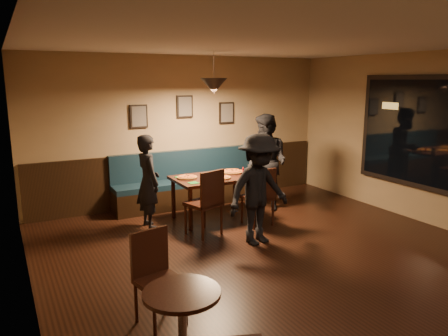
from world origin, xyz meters
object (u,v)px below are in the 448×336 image
diner_right (266,162)px  diner_front (259,190)px  booth_bench (192,179)px  soda_glass (254,172)px  cafe_chair_far (160,280)px  tabasco_bottle (243,170)px  chair_near_right (258,196)px  cafe_table (182,329)px  dining_table (214,198)px  chair_near_left (203,202)px  diner_left (148,182)px

diner_right → diner_front: size_ratio=1.09×
diner_right → booth_bench: bearing=-147.4°
soda_glass → cafe_chair_far: bearing=-137.2°
tabasco_bottle → cafe_chair_far: (-2.47, -2.60, -0.34)m
diner_right → tabasco_bottle: size_ratio=13.35×
diner_right → chair_near_right: bearing=-60.0°
diner_front → cafe_table: size_ratio=2.38×
dining_table → chair_near_left: chair_near_left is taller
chair_near_right → diner_left: bearing=155.3°
diner_right → diner_front: 1.72m
chair_near_right → soda_glass: 0.47m
chair_near_right → diner_right: bearing=46.5°
chair_near_right → cafe_chair_far: (-2.41, -2.04, -0.02)m
chair_near_right → soda_glass: chair_near_right is taller
diner_left → diner_front: size_ratio=0.94×
dining_table → diner_front: (0.05, -1.31, 0.44)m
booth_bench → tabasco_bottle: bearing=-62.2°
dining_table → tabasco_bottle: (0.54, -0.05, 0.43)m
diner_front → cafe_table: diner_front is taller
booth_bench → soda_glass: 1.44m
chair_near_left → cafe_chair_far: (-1.43, -2.04, -0.06)m
chair_near_left → cafe_chair_far: 2.50m
booth_bench → diner_left: 1.46m
dining_table → cafe_chair_far: (-1.93, -2.65, 0.09)m
diner_right → soda_glass: diner_right is taller
chair_near_right → cafe_table: chair_near_right is taller
chair_near_right → tabasco_bottle: chair_near_right is taller
soda_glass → cafe_chair_far: 3.48m
diner_right → soda_glass: size_ratio=12.28×
soda_glass → dining_table: bearing=153.7°
chair_near_right → diner_left: diner_left is taller
diner_left → cafe_table: 3.55m
chair_near_right → diner_front: bearing=-123.0°
diner_right → dining_table: bearing=-104.7°
diner_front → cafe_table: (-2.03, -2.02, -0.47)m
diner_left → cafe_chair_far: 2.87m
booth_bench → diner_right: diner_right is taller
chair_near_right → diner_front: (-0.43, -0.70, 0.32)m
chair_near_right → diner_front: diner_front is taller
diner_left → tabasco_bottle: diner_left is taller
cafe_chair_far → tabasco_bottle: bearing=-145.3°
diner_right → tabasco_bottle: bearing=-96.6°
diner_front → dining_table: bearing=83.5°
chair_near_left → chair_near_right: size_ratio=1.07×
chair_near_right → diner_right: size_ratio=0.55×
booth_bench → chair_near_right: size_ratio=3.10×
diner_left → soda_glass: 1.79m
dining_table → diner_left: (-1.13, 0.08, 0.39)m
soda_glass → chair_near_left: bearing=-164.5°
dining_table → soda_glass: size_ratio=9.65×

